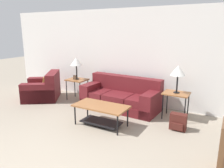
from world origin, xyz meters
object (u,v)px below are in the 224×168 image
Objects in this scene: backpack at (178,122)px; coffee_table at (101,111)px; armchair at (43,89)px; side_table_left at (77,81)px; side_table_right at (176,96)px; table_lamp_left at (76,62)px; couch at (121,97)px; table_lamp_right at (178,71)px.

coffee_table is at bearing -158.22° from backpack.
coffee_table is at bearing -17.09° from armchair.
side_table_left is 1.77× the size of backpack.
side_table_right is 2.94m from table_lamp_left.
armchair is (-2.42, -0.42, -0.01)m from couch.
table_lamp_right is (3.86, 0.41, 0.85)m from armchair.
table_lamp_right reaches higher than couch.
armchair is 4.07× the size of backpack.
backpack is at bearing -10.86° from side_table_left.
coffee_table is 2.13m from table_lamp_left.
side_table_left is (-1.44, -0.01, 0.26)m from couch.
coffee_table is 1.88× the size of side_table_left.
side_table_right is (2.88, 0.00, 0.00)m from side_table_left.
side_table_right is (1.44, -0.01, 0.26)m from couch.
side_table_left is (-1.58, 1.20, 0.22)m from coffee_table.
side_table_left is 0.58m from table_lamp_left.
couch is 1.66m from table_lamp_right.
table_lamp_right is at bearing -0.46° from couch.
table_lamp_left is 1.00× the size of table_lamp_right.
table_lamp_left reaches higher than couch.
side_table_right is 0.99× the size of table_lamp_right.
table_lamp_right is 1.79× the size of backpack.
side_table_left is at bearing 169.14° from backpack.
couch is at bearing 179.54° from side_table_right.
armchair is at bearing -157.20° from side_table_left.
side_table_left is at bearing 22.80° from armchair.
armchair is 3.89m from side_table_right.
couch is 1.76m from backpack.
side_table_left is 3.17m from backpack.
coffee_table is 1.99m from side_table_left.
table_lamp_left and table_lamp_right have the same top height.
side_table_right is 1.77× the size of backpack.
side_table_left reaches higher than coffee_table.
couch is 1.46m from side_table_right.
coffee_table is at bearing -37.11° from table_lamp_left.
side_table_left is 0.99× the size of table_lamp_left.
coffee_table is 3.33× the size of backpack.
table_lamp_right is (1.44, -0.01, 0.83)m from couch.
side_table_left is 2.94m from table_lamp_right.
table_lamp_right is at bearing 42.57° from coffee_table.
table_lamp_left is (-1.58, 1.20, 0.79)m from coffee_table.
table_lamp_left is at bearing 142.89° from coffee_table.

